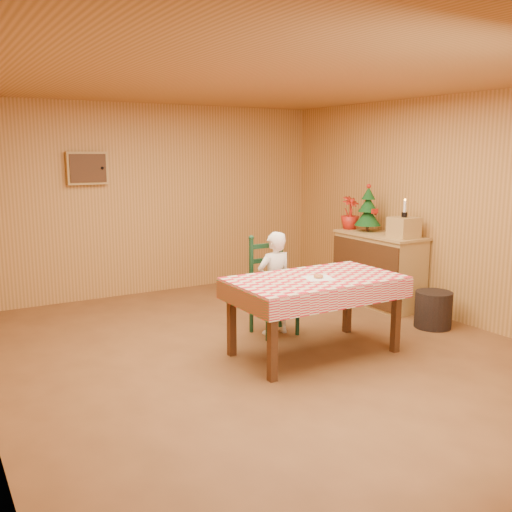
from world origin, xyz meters
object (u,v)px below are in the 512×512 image
(ladder_chair, at_px, (272,288))
(seated_child, at_px, (274,283))
(crate, at_px, (404,227))
(dining_table, at_px, (315,286))
(shelf_unit, at_px, (379,269))
(christmas_tree, at_px, (368,210))
(storage_bin, at_px, (433,310))

(ladder_chair, xyz_separation_m, seated_child, (-0.00, -0.06, 0.06))
(ladder_chair, distance_m, crate, 1.90)
(dining_table, distance_m, ladder_chair, 0.81)
(seated_child, xyz_separation_m, crate, (1.81, -0.07, 0.49))
(shelf_unit, bearing_deg, christmas_tree, 88.02)
(seated_child, distance_m, storage_bin, 1.85)
(crate, bearing_deg, storage_bin, -102.45)
(ladder_chair, distance_m, storage_bin, 1.86)
(dining_table, relative_size, crate, 5.52)
(christmas_tree, relative_size, storage_bin, 1.51)
(crate, bearing_deg, shelf_unit, 91.23)
(ladder_chair, relative_size, christmas_tree, 1.74)
(christmas_tree, bearing_deg, crate, -90.00)
(shelf_unit, bearing_deg, dining_table, -149.54)
(dining_table, xyz_separation_m, seated_child, (0.00, 0.73, -0.13))
(shelf_unit, height_order, crate, crate)
(ladder_chair, relative_size, shelf_unit, 0.87)
(storage_bin, bearing_deg, crate, 77.55)
(shelf_unit, xyz_separation_m, storage_bin, (-0.14, -1.05, -0.26))
(ladder_chair, bearing_deg, christmas_tree, 16.08)
(crate, bearing_deg, dining_table, -159.99)
(storage_bin, bearing_deg, christmas_tree, 83.68)
(seated_child, height_order, storage_bin, seated_child)
(seated_child, relative_size, christmas_tree, 1.81)
(shelf_unit, relative_size, storage_bin, 3.01)
(shelf_unit, xyz_separation_m, crate, (0.01, -0.40, 0.59))
(crate, xyz_separation_m, christmas_tree, (-0.00, 0.65, 0.16))
(storage_bin, bearing_deg, seated_child, 156.44)
(dining_table, height_order, seated_child, seated_child)
(seated_child, height_order, crate, crate)
(crate, bearing_deg, christmas_tree, 90.00)
(crate, xyz_separation_m, storage_bin, (-0.14, -0.65, -0.85))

